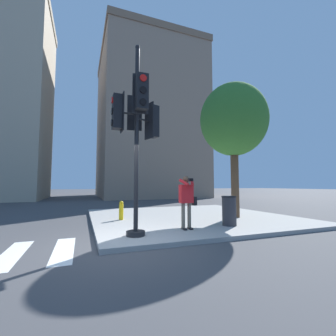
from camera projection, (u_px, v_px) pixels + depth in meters
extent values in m
plane|color=#424244|center=(120.00, 247.00, 5.19)|extent=(160.00, 160.00, 0.00)
cube|color=#9E9B96|center=(189.00, 217.00, 9.71)|extent=(8.00, 8.00, 0.12)
cube|color=silver|center=(64.00, 250.00, 4.97)|extent=(0.42, 2.22, 0.01)
cube|color=silver|center=(12.00, 254.00, 4.62)|extent=(0.42, 2.22, 0.01)
cylinder|color=black|center=(136.00, 233.00, 5.81)|extent=(0.49, 0.49, 0.12)
cylinder|color=black|center=(137.00, 137.00, 6.00)|extent=(0.12, 0.12, 4.95)
sphere|color=black|center=(138.00, 47.00, 6.19)|extent=(0.13, 0.13, 0.13)
cylinder|color=black|center=(136.00, 111.00, 6.28)|extent=(0.07, 0.35, 0.05)
cube|color=black|center=(134.00, 114.00, 6.56)|extent=(0.31, 0.26, 0.90)
cube|color=black|center=(135.00, 113.00, 6.43)|extent=(0.42, 0.05, 1.02)
cylinder|color=red|center=(133.00, 106.00, 6.71)|extent=(0.17, 0.04, 0.17)
cylinder|color=black|center=(133.00, 116.00, 6.69)|extent=(0.17, 0.04, 0.17)
cylinder|color=black|center=(133.00, 126.00, 6.67)|extent=(0.17, 0.04, 0.17)
cylinder|color=black|center=(139.00, 96.00, 5.86)|extent=(0.05, 0.35, 0.05)
cube|color=black|center=(142.00, 92.00, 5.59)|extent=(0.30, 0.24, 0.90)
cube|color=black|center=(141.00, 94.00, 5.71)|extent=(0.42, 0.03, 1.02)
cylinder|color=red|center=(143.00, 78.00, 5.49)|extent=(0.17, 0.03, 0.17)
cylinder|color=black|center=(143.00, 90.00, 5.46)|extent=(0.17, 0.03, 0.17)
cylinder|color=black|center=(143.00, 102.00, 5.44)|extent=(0.17, 0.03, 0.17)
cylinder|color=black|center=(128.00, 113.00, 5.96)|extent=(0.35, 0.06, 0.05)
cube|color=black|center=(117.00, 112.00, 5.85)|extent=(0.25, 0.31, 0.90)
cube|color=black|center=(122.00, 113.00, 5.90)|extent=(0.03, 0.42, 1.02)
cylinder|color=red|center=(112.00, 100.00, 5.82)|extent=(0.03, 0.17, 0.17)
cylinder|color=black|center=(112.00, 111.00, 5.79)|extent=(0.03, 0.17, 0.17)
cylinder|color=black|center=(112.00, 123.00, 5.77)|extent=(0.03, 0.17, 0.17)
cylinder|color=black|center=(144.00, 120.00, 6.18)|extent=(0.35, 0.15, 0.05)
cube|color=black|center=(153.00, 122.00, 6.36)|extent=(0.32, 0.36, 0.90)
cube|color=black|center=(149.00, 121.00, 6.28)|extent=(0.15, 0.41, 1.02)
cylinder|color=red|center=(157.00, 112.00, 6.47)|extent=(0.08, 0.17, 0.17)
cylinder|color=black|center=(157.00, 123.00, 6.45)|extent=(0.08, 0.17, 0.17)
cylinder|color=black|center=(157.00, 133.00, 6.42)|extent=(0.08, 0.17, 0.17)
cube|color=black|center=(184.00, 229.00, 6.58)|extent=(0.09, 0.24, 0.05)
cube|color=black|center=(190.00, 228.00, 6.65)|extent=(0.09, 0.24, 0.05)
cylinder|color=#6B6051|center=(183.00, 216.00, 6.67)|extent=(0.11, 0.11, 0.77)
cylinder|color=#6B6051|center=(189.00, 216.00, 6.74)|extent=(0.11, 0.11, 0.77)
cube|color=red|center=(186.00, 194.00, 6.75)|extent=(0.40, 0.22, 0.55)
sphere|color=brown|center=(186.00, 179.00, 6.79)|extent=(0.20, 0.20, 0.20)
cube|color=black|center=(191.00, 180.00, 6.50)|extent=(0.12, 0.10, 0.09)
cylinder|color=black|center=(192.00, 180.00, 6.43)|extent=(0.06, 0.08, 0.06)
cylinder|color=red|center=(184.00, 182.00, 6.60)|extent=(0.23, 0.35, 0.22)
cylinder|color=red|center=(192.00, 182.00, 6.70)|extent=(0.23, 0.35, 0.22)
cube|color=black|center=(194.00, 201.00, 6.85)|extent=(0.10, 0.20, 0.26)
cylinder|color=brown|center=(235.00, 179.00, 9.26)|extent=(0.32, 0.32, 3.09)
ellipsoid|color=#38752D|center=(234.00, 119.00, 9.45)|extent=(2.79, 2.79, 3.07)
cylinder|color=yellow|center=(121.00, 212.00, 8.50)|extent=(0.17, 0.17, 0.58)
sphere|color=yellow|center=(121.00, 203.00, 8.53)|extent=(0.15, 0.15, 0.15)
cylinder|color=yellow|center=(122.00, 211.00, 8.40)|extent=(0.07, 0.06, 0.07)
cylinder|color=#2D2D33|center=(229.00, 211.00, 7.30)|extent=(0.45, 0.45, 0.91)
cylinder|color=black|center=(229.00, 197.00, 7.34)|extent=(0.47, 0.47, 0.04)
cube|color=gray|center=(146.00, 127.00, 29.67)|extent=(11.68, 13.89, 18.08)
cube|color=#7A604C|center=(147.00, 59.00, 30.39)|extent=(11.88, 14.09, 0.80)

